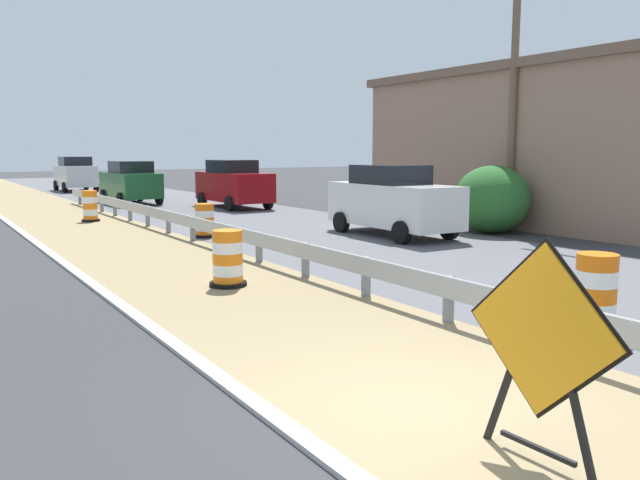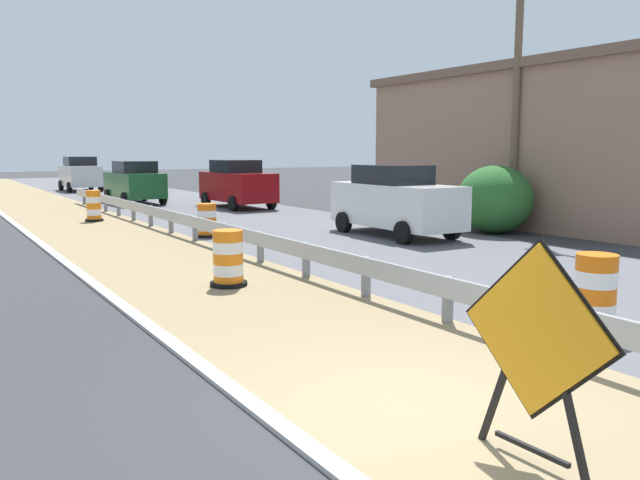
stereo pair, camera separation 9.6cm
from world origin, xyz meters
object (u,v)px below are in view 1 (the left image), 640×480
(warning_sign_diamond, at_px, (541,341))
(traffic_barrel_far, at_px, (90,208))
(car_mid_far_lane, at_px, (393,201))
(traffic_barrel_mid, at_px, (205,222))
(utility_pole_near, at_px, (514,80))
(traffic_barrel_close, at_px, (228,261))
(car_lead_far_lane, at_px, (130,182))
(traffic_barrel_nearest, at_px, (595,297))
(car_trailing_near_lane, at_px, (234,184))
(car_lead_near_lane, at_px, (75,174))

(warning_sign_diamond, xyz_separation_m, traffic_barrel_far, (1.17, 20.61, -0.53))
(warning_sign_diamond, height_order, car_mid_far_lane, car_mid_far_lane)
(traffic_barrel_mid, relative_size, car_mid_far_lane, 0.22)
(warning_sign_diamond, relative_size, utility_pole_near, 0.21)
(traffic_barrel_close, bearing_deg, warning_sign_diamond, -95.47)
(car_lead_far_lane, distance_m, car_mid_far_lane, 16.37)
(traffic_barrel_far, bearing_deg, car_mid_far_lane, -52.78)
(car_lead_far_lane, bearing_deg, traffic_barrel_far, 152.14)
(traffic_barrel_nearest, relative_size, traffic_barrel_mid, 1.14)
(traffic_barrel_mid, xyz_separation_m, car_mid_far_lane, (4.89, -2.73, 0.61))
(warning_sign_diamond, distance_m, traffic_barrel_mid, 14.77)
(car_trailing_near_lane, bearing_deg, traffic_barrel_close, -26.70)
(traffic_barrel_nearest, relative_size, car_lead_far_lane, 0.27)
(car_lead_near_lane, height_order, car_lead_far_lane, car_lead_near_lane)
(car_lead_far_lane, bearing_deg, warning_sign_diamond, 168.78)
(warning_sign_diamond, xyz_separation_m, car_mid_far_lane, (7.92, 11.72, 0.02))
(traffic_barrel_close, distance_m, traffic_barrel_far, 12.89)
(traffic_barrel_mid, relative_size, car_lead_near_lane, 0.24)
(traffic_barrel_close, xyz_separation_m, traffic_barrel_far, (0.43, 12.89, 0.03))
(traffic_barrel_mid, bearing_deg, traffic_barrel_nearest, -86.67)
(traffic_barrel_far, relative_size, utility_pole_near, 0.12)
(car_lead_near_lane, bearing_deg, warning_sign_diamond, 173.19)
(traffic_barrel_nearest, xyz_separation_m, car_lead_far_lane, (0.95, 25.71, 0.51))
(traffic_barrel_nearest, distance_m, car_mid_far_lane, 10.53)
(warning_sign_diamond, relative_size, traffic_barrel_close, 1.76)
(car_lead_near_lane, relative_size, car_trailing_near_lane, 0.92)
(traffic_barrel_mid, xyz_separation_m, traffic_barrel_far, (-1.86, 6.16, 0.06))
(traffic_barrel_nearest, relative_size, utility_pole_near, 0.12)
(traffic_barrel_mid, distance_m, utility_pole_near, 10.55)
(traffic_barrel_nearest, bearing_deg, car_mid_far_lane, 66.66)
(car_lead_far_lane, bearing_deg, car_trailing_near_lane, -147.36)
(traffic_barrel_mid, bearing_deg, warning_sign_diamond, -101.86)
(car_trailing_near_lane, distance_m, utility_pole_near, 13.36)
(car_lead_far_lane, xyz_separation_m, car_mid_far_lane, (3.22, -16.05, 0.04))
(traffic_barrel_far, xyz_separation_m, utility_pole_near, (10.78, -9.80, 4.22))
(warning_sign_diamond, height_order, traffic_barrel_nearest, warning_sign_diamond)
(traffic_barrel_close, height_order, car_trailing_near_lane, car_trailing_near_lane)
(utility_pole_near, bearing_deg, car_lead_near_lane, 104.69)
(utility_pole_near, bearing_deg, traffic_barrel_nearest, -133.15)
(car_mid_far_lane, bearing_deg, car_lead_near_lane, -171.87)
(traffic_barrel_close, bearing_deg, car_trailing_near_lane, 64.77)
(warning_sign_diamond, xyz_separation_m, car_lead_near_lane, (4.51, 39.18, 0.05))
(warning_sign_diamond, xyz_separation_m, traffic_barrel_close, (0.74, 7.72, -0.55))
(traffic_barrel_close, distance_m, car_lead_near_lane, 31.70)
(traffic_barrel_close, height_order, utility_pole_near, utility_pole_near)
(traffic_barrel_close, relative_size, traffic_barrel_far, 0.95)
(utility_pole_near, bearing_deg, car_mid_far_lane, 167.21)
(car_lead_near_lane, distance_m, utility_pole_near, 29.57)
(traffic_barrel_far, xyz_separation_m, car_lead_near_lane, (3.35, 18.58, 0.57))
(traffic_barrel_mid, bearing_deg, traffic_barrel_far, 106.83)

